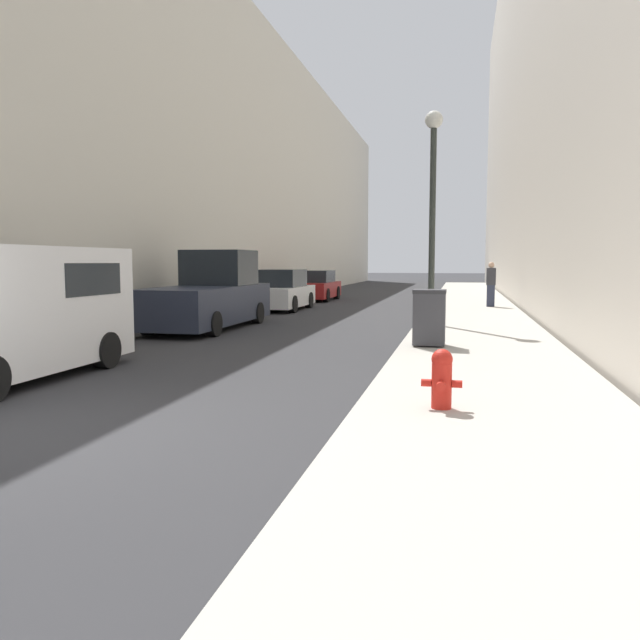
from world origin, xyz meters
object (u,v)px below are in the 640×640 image
lamppost (433,196)px  parked_sedan_far (315,286)px  pedestrian_on_sidewalk (491,284)px  white_van (9,307)px  fire_hydrant (442,377)px  trash_bin (429,317)px  pickup_truck (210,296)px  parked_sedan_near (281,291)px

lamppost → parked_sedan_far: bearing=116.9°
parked_sedan_far → pedestrian_on_sidewalk: pedestrian_on_sidewalk is taller
white_van → parked_sedan_far: (0.01, 21.05, -0.49)m
fire_hydrant → white_van: (-6.71, 1.05, 0.65)m
trash_bin → pickup_truck: bearing=150.6°
pickup_truck → parked_sedan_near: pickup_truck is taller
parked_sedan_near → pedestrian_on_sidewalk: size_ratio=2.44×
lamppost → parked_sedan_far: (-6.10, 12.02, -2.99)m
fire_hydrant → parked_sedan_far: parked_sedan_far is taller
lamppost → pedestrian_on_sidewalk: bearing=75.4°
fire_hydrant → parked_sedan_near: bearing=112.7°
parked_sedan_near → parked_sedan_far: bearing=90.7°
lamppost → parked_sedan_far: lamppost is taller
fire_hydrant → pedestrian_on_sidewalk: size_ratio=0.41×
fire_hydrant → trash_bin: 5.56m
white_van → pickup_truck: bearing=90.0°
pickup_truck → pedestrian_on_sidewalk: pickup_truck is taller
pickup_truck → parked_sedan_near: 6.80m
lamppost → trash_bin: bearing=-87.7°
trash_bin → parked_sedan_near: (-6.20, 10.33, -0.02)m
pickup_truck → parked_sedan_far: (0.01, 13.02, -0.23)m
pedestrian_on_sidewalk → parked_sedan_near: bearing=-168.4°
white_van → pickup_truck: size_ratio=0.82×
fire_hydrant → pickup_truck: bearing=126.5°
lamppost → fire_hydrant: bearing=-86.6°
lamppost → pickup_truck: bearing=-170.6°
trash_bin → pickup_truck: (-6.29, 3.54, 0.16)m
fire_hydrant → parked_sedan_near: parked_sedan_near is taller
pedestrian_on_sidewalk → trash_bin: bearing=-98.3°
fire_hydrant → trash_bin: size_ratio=0.61×
white_van → pedestrian_on_sidewalk: size_ratio=2.65×
pickup_truck → pedestrian_on_sidewalk: size_ratio=3.25×
pickup_truck → pedestrian_on_sidewalk: (8.04, 8.43, 0.11)m
fire_hydrant → parked_sedan_near: 17.20m
fire_hydrant → pedestrian_on_sidewalk: bearing=85.7°
trash_bin → white_van: (-6.29, -4.49, 0.42)m
parked_sedan_near → pedestrian_on_sidewalk: (7.95, 1.64, 0.28)m
fire_hydrant → parked_sedan_far: 23.09m
lamppost → parked_sedan_near: lamppost is taller
parked_sedan_near → trash_bin: bearing=-59.0°
pickup_truck → parked_sedan_near: (0.08, 6.79, -0.18)m
pickup_truck → lamppost: bearing=9.4°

